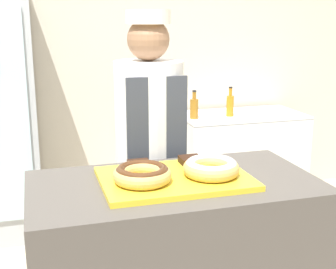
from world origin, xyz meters
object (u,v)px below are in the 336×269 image
object	(u,v)px
donut_light_glaze	(211,167)
chest_freezer	(239,159)
serving_tray	(175,179)
brownie_back_right	(191,160)
bottle_orange	(230,105)
baker_person	(150,159)
brownie_back_left	(139,165)
bottle_amber	(194,108)
donut_chocolate_glaze	(142,174)

from	to	relation	value
donut_light_glaze	chest_freezer	xyz separation A→B (m)	(0.99, 1.81, -0.59)
serving_tray	brownie_back_right	xyz separation A→B (m)	(0.12, 0.14, 0.03)
donut_light_glaze	brownie_back_right	xyz separation A→B (m)	(-0.03, 0.18, -0.02)
donut_light_glaze	bottle_orange	distance (m)	1.96
donut_light_glaze	bottle_orange	xyz separation A→B (m)	(0.86, 1.76, -0.09)
serving_tray	donut_light_glaze	distance (m)	0.16
baker_person	brownie_back_left	bearing A→B (deg)	-110.03
donut_light_glaze	bottle_amber	size ratio (longest dim) A/B	1.04
brownie_back_left	donut_light_glaze	bearing A→B (deg)	-33.82
brownie_back_right	bottle_orange	xyz separation A→B (m)	(0.89, 1.58, -0.07)
donut_light_glaze	brownie_back_right	bearing A→B (deg)	99.30
donut_chocolate_glaze	bottle_orange	size ratio (longest dim) A/B	0.98
serving_tray	bottle_amber	xyz separation A→B (m)	(0.69, 1.71, -0.05)
bottle_orange	donut_light_glaze	bearing A→B (deg)	-116.06
donut_chocolate_glaze	bottle_amber	world-z (taller)	bottle_amber
donut_light_glaze	bottle_amber	world-z (taller)	bottle_amber
donut_chocolate_glaze	donut_light_glaze	world-z (taller)	same
brownie_back_left	bottle_amber	world-z (taller)	bottle_amber
baker_person	bottle_orange	distance (m)	1.52
serving_tray	bottle_orange	world-z (taller)	bottle_orange
donut_light_glaze	brownie_back_right	size ratio (longest dim) A/B	2.53
donut_light_glaze	baker_person	xyz separation A→B (m)	(-0.12, 0.59, -0.13)
brownie_back_right	chest_freezer	world-z (taller)	brownie_back_right
donut_light_glaze	chest_freezer	size ratio (longest dim) A/B	0.23
donut_chocolate_glaze	brownie_back_left	size ratio (longest dim) A/B	2.53
brownie_back_left	bottle_orange	world-z (taller)	bottle_orange
brownie_back_right	chest_freezer	size ratio (longest dim) A/B	0.09
serving_tray	baker_person	distance (m)	0.56
donut_chocolate_glaze	brownie_back_right	bearing A→B (deg)	33.82
donut_chocolate_glaze	brownie_back_left	xyz separation A→B (m)	(0.03, 0.18, -0.02)
chest_freezer	brownie_back_right	bearing A→B (deg)	-121.96
serving_tray	donut_light_glaze	size ratio (longest dim) A/B	2.60
serving_tray	brownie_back_right	distance (m)	0.19
brownie_back_left	brownie_back_right	distance (m)	0.24
donut_light_glaze	bottle_amber	distance (m)	1.84
donut_chocolate_glaze	bottle_amber	size ratio (longest dim) A/B	1.04
brownie_back_right	baker_person	distance (m)	0.43
serving_tray	brownie_back_right	world-z (taller)	brownie_back_right
donut_chocolate_glaze	chest_freezer	size ratio (longest dim) A/B	0.23
chest_freezer	baker_person	bearing A→B (deg)	-132.16
donut_chocolate_glaze	baker_person	world-z (taller)	baker_person
chest_freezer	bottle_amber	bearing A→B (deg)	-172.26
donut_light_glaze	chest_freezer	world-z (taller)	donut_light_glaze
brownie_back_right	serving_tray	bearing A→B (deg)	-130.21
baker_person	bottle_amber	size ratio (longest dim) A/B	7.17
bottle_amber	donut_chocolate_glaze	bearing A→B (deg)	-115.64
baker_person	brownie_back_right	bearing A→B (deg)	-77.58
serving_tray	bottle_orange	size ratio (longest dim) A/B	2.54
brownie_back_right	chest_freezer	xyz separation A→B (m)	(1.02, 1.63, -0.57)
serving_tray	baker_person	world-z (taller)	baker_person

